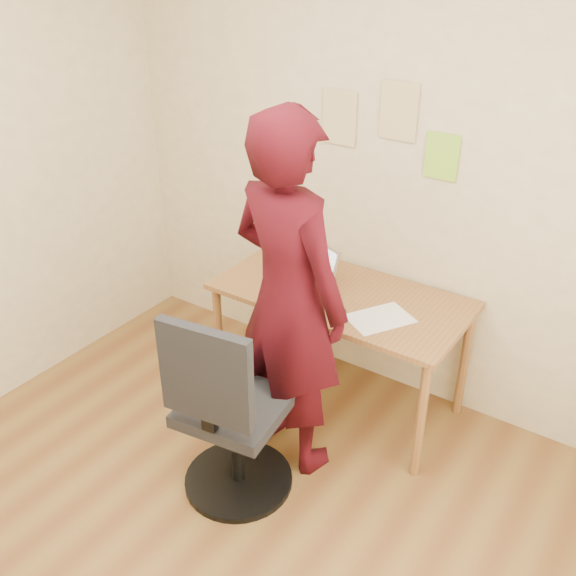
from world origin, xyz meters
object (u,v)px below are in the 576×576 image
Objects in this scene: phone at (341,315)px; person at (289,299)px; desk at (340,307)px; laptop at (305,276)px; office_chair at (228,421)px.

person is at bearing -150.24° from phone.
desk is 0.58m from person.
laptop is 0.22× the size of person.
desk is 1.31× the size of office_chair.
phone is 0.80m from office_chair.
desk is at bearing -80.09° from person.
person reaches higher than phone.
phone is (0.34, -0.18, -0.05)m from laptop.
office_chair is at bearing -93.96° from desk.
office_chair is at bearing -57.96° from laptop.
phone is at bearing -5.96° from laptop.
laptop reaches higher than phone.
laptop is 0.39m from phone.
phone is at bearing -103.13° from person.
desk is 0.96m from office_chair.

